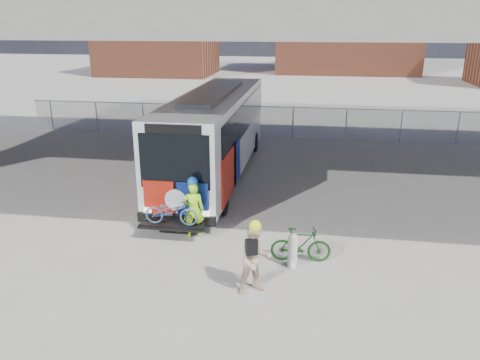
% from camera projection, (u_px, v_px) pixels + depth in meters
% --- Properties ---
extents(ground, '(160.00, 160.00, 0.00)m').
position_uv_depth(ground, '(245.00, 218.00, 16.11)').
color(ground, '#9E9991').
rests_on(ground, ground).
extents(bus, '(2.67, 12.90, 3.69)m').
position_uv_depth(bus, '(215.00, 128.00, 20.08)').
color(bus, silver).
rests_on(bus, ground).
extents(overpass, '(40.00, 16.00, 7.95)m').
position_uv_depth(overpass, '(261.00, 18.00, 17.76)').
color(overpass, '#605E59').
rests_on(overpass, ground).
extents(chainlink_fence, '(30.00, 0.06, 30.00)m').
position_uv_depth(chainlink_fence, '(276.00, 114.00, 26.88)').
color(chainlink_fence, gray).
rests_on(chainlink_fence, ground).
extents(brick_buildings, '(54.00, 22.00, 12.00)m').
position_uv_depth(brick_buildings, '(311.00, 31.00, 59.31)').
color(brick_buildings, brown).
rests_on(brick_buildings, ground).
extents(bollard, '(0.26, 0.26, 1.01)m').
position_uv_depth(bollard, '(293.00, 249.00, 12.72)').
color(bollard, silver).
rests_on(bollard, ground).
extents(cyclist_hivis, '(0.74, 0.58, 1.98)m').
position_uv_depth(cyclist_hivis, '(193.00, 208.00, 14.43)').
color(cyclist_hivis, '#A4EE19').
rests_on(cyclist_hivis, ground).
extents(cyclist_tan, '(1.07, 0.99, 1.95)m').
position_uv_depth(cyclist_tan, '(255.00, 259.00, 11.42)').
color(cyclist_tan, tan).
rests_on(cyclist_tan, ground).
extents(bike_parked, '(1.72, 0.61, 1.01)m').
position_uv_depth(bike_parked, '(301.00, 245.00, 13.06)').
color(bike_parked, '#123913').
rests_on(bike_parked, ground).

